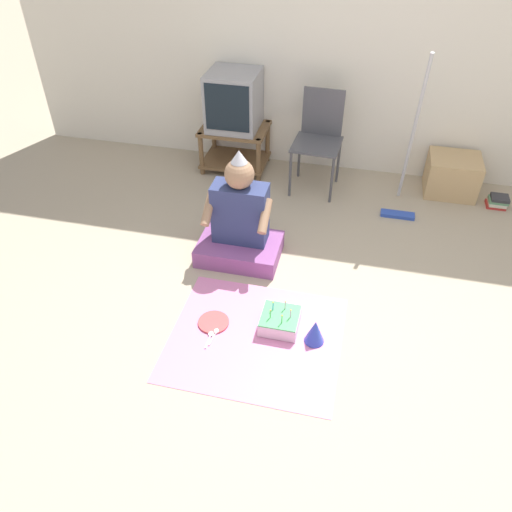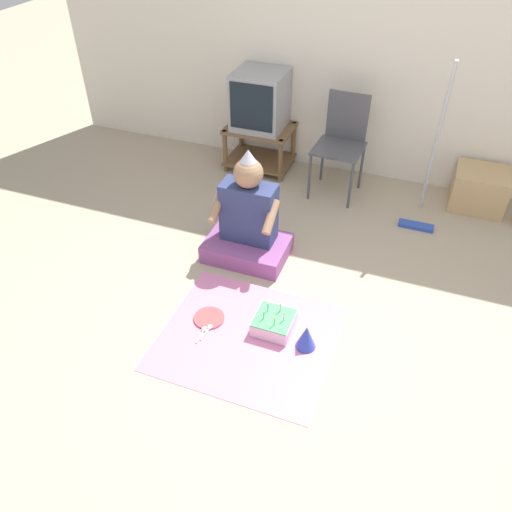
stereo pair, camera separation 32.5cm
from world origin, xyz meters
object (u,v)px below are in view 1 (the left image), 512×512
(book_pile, at_px, (498,201))
(party_hat_blue, at_px, (315,331))
(dust_mop, at_px, (406,169))
(birthday_cake, at_px, (280,321))
(cardboard_box_stack, at_px, (452,175))
(person_seated, at_px, (240,224))
(paper_plate, at_px, (214,322))
(folding_chair, at_px, (319,134))
(tv, at_px, (234,100))

(book_pile, bearing_deg, party_hat_blue, -125.01)
(dust_mop, relative_size, birthday_cake, 5.55)
(birthday_cake, bearing_deg, party_hat_blue, -17.12)
(book_pile, distance_m, party_hat_blue, 2.32)
(cardboard_box_stack, xyz_separation_m, person_seated, (-1.61, -1.32, 0.11))
(paper_plate, bearing_deg, party_hat_blue, -0.31)
(person_seated, bearing_deg, folding_chair, 70.74)
(dust_mop, xyz_separation_m, party_hat_blue, (-0.49, -1.63, -0.32))
(cardboard_box_stack, bearing_deg, dust_mop, -135.76)
(tv, bearing_deg, person_seated, -73.43)
(paper_plate, bearing_deg, cardboard_box_stack, 52.21)
(cardboard_box_stack, distance_m, book_pile, 0.45)
(folding_chair, xyz_separation_m, person_seated, (-0.41, -1.17, -0.22))
(cardboard_box_stack, relative_size, dust_mop, 0.33)
(dust_mop, xyz_separation_m, birthday_cake, (-0.73, -1.56, -0.35))
(tv, height_order, dust_mop, dust_mop)
(person_seated, bearing_deg, paper_plate, -89.27)
(dust_mop, relative_size, book_pile, 7.85)
(birthday_cake, bearing_deg, book_pile, 49.42)
(dust_mop, height_order, party_hat_blue, dust_mop)
(tv, distance_m, paper_plate, 2.20)
(birthday_cake, bearing_deg, folding_chair, 90.84)
(book_pile, height_order, party_hat_blue, party_hat_blue)
(folding_chair, xyz_separation_m, cardboard_box_stack, (1.20, 0.15, -0.33))
(tv, distance_m, folding_chair, 0.83)
(tv, xyz_separation_m, book_pile, (2.40, -0.16, -0.62))
(tv, relative_size, folding_chair, 0.59)
(birthday_cake, xyz_separation_m, paper_plate, (-0.43, -0.07, -0.05))
(tv, relative_size, person_seated, 0.59)
(cardboard_box_stack, distance_m, person_seated, 2.08)
(folding_chair, relative_size, person_seated, 0.99)
(folding_chair, relative_size, paper_plate, 4.24)
(folding_chair, height_order, book_pile, folding_chair)
(folding_chair, height_order, person_seated, person_seated)
(birthday_cake, height_order, paper_plate, birthday_cake)
(paper_plate, bearing_deg, person_seated, 90.73)
(cardboard_box_stack, relative_size, book_pile, 2.57)
(tv, bearing_deg, book_pile, -3.81)
(cardboard_box_stack, bearing_deg, person_seated, -140.53)
(tv, height_order, person_seated, tv)
(book_pile, distance_m, person_seated, 2.33)
(cardboard_box_stack, xyz_separation_m, book_pile, (0.40, -0.16, -0.12))
(book_pile, relative_size, party_hat_blue, 1.01)
(book_pile, relative_size, birthday_cake, 0.71)
(person_seated, relative_size, birthday_cake, 3.58)
(party_hat_blue, relative_size, paper_plate, 0.84)
(book_pile, xyz_separation_m, person_seated, (-2.00, -1.16, 0.23))
(dust_mop, height_order, birthday_cake, dust_mop)
(folding_chair, bearing_deg, dust_mop, -20.36)
(tv, relative_size, book_pile, 2.97)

